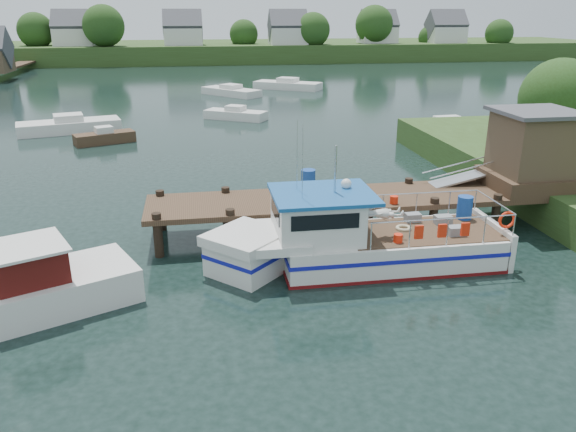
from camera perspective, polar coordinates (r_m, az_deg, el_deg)
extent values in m
plane|color=black|center=(21.61, 1.96, -1.74)|extent=(160.00, 160.00, 0.00)
cylinder|color=#332114|center=(32.03, 25.20, 6.46)|extent=(0.50, 0.50, 3.05)
sphere|color=#244518|center=(31.63, 25.85, 10.74)|extent=(3.90, 3.90, 3.90)
cube|color=#304C1F|center=(103.94, -7.59, 16.25)|extent=(140.00, 24.00, 3.00)
cylinder|color=#332114|center=(101.69, -24.02, 15.08)|extent=(0.60, 0.60, 4.20)
sphere|color=#244518|center=(101.56, -24.27, 16.81)|extent=(5.54, 5.54, 5.54)
cylinder|color=#332114|center=(95.70, -17.99, 15.77)|extent=(0.60, 0.60, 4.80)
sphere|color=#244518|center=(95.56, -18.23, 17.88)|extent=(6.34, 6.34, 6.34)
cylinder|color=#332114|center=(96.89, -11.09, 15.85)|extent=(0.60, 0.60, 3.00)
sphere|color=#244518|center=(96.77, -11.18, 17.16)|extent=(3.96, 3.96, 3.96)
cylinder|color=#332114|center=(99.26, -4.47, 16.41)|extent=(0.60, 0.60, 3.60)
sphere|color=#244518|center=(99.13, -4.51, 17.95)|extent=(4.75, 4.75, 4.75)
cylinder|color=#332114|center=(96.93, 2.52, 16.54)|extent=(0.60, 0.60, 4.20)
sphere|color=#244518|center=(96.79, 2.55, 18.38)|extent=(5.54, 5.54, 5.54)
cylinder|color=#332114|center=(101.67, 8.63, 16.68)|extent=(0.60, 0.60, 4.80)
sphere|color=#244518|center=(101.54, 8.74, 18.68)|extent=(6.34, 6.34, 6.34)
cylinder|color=#332114|center=(107.44, 14.08, 16.02)|extent=(0.60, 0.60, 3.00)
sphere|color=#244518|center=(107.33, 14.19, 17.19)|extent=(3.96, 3.96, 3.96)
cylinder|color=#332114|center=(108.68, 20.48, 15.58)|extent=(0.60, 0.60, 3.60)
sphere|color=#244518|center=(108.56, 20.66, 16.98)|extent=(4.75, 4.75, 4.75)
cube|color=silver|center=(99.37, -20.83, 16.51)|extent=(6.00, 5.00, 3.00)
cube|color=#47474C|center=(99.31, -20.97, 17.60)|extent=(6.20, 5.09, 5.09)
cube|color=silver|center=(96.74, -10.58, 17.36)|extent=(6.00, 5.00, 3.00)
cube|color=#47474C|center=(96.68, -10.65, 18.49)|extent=(6.20, 5.09, 5.09)
cube|color=silver|center=(97.07, -0.01, 17.69)|extent=(6.00, 5.00, 3.00)
cube|color=#47474C|center=(97.01, -0.01, 18.81)|extent=(6.20, 5.09, 5.09)
cube|color=silver|center=(102.86, 9.05, 17.59)|extent=(6.00, 5.00, 3.00)
cube|color=#47474C|center=(102.80, 9.11, 18.65)|extent=(6.20, 5.09, 5.09)
cube|color=silver|center=(106.29, 15.67, 17.20)|extent=(6.00, 5.00, 3.00)
cube|color=#47474C|center=(106.24, 15.77, 18.22)|extent=(6.20, 5.09, 5.09)
cube|color=#453121|center=(87.30, -26.20, 13.48)|extent=(2.20, 20.00, 0.25)
cube|color=#453121|center=(21.63, 7.20, 1.80)|extent=(16.00, 3.00, 0.20)
cylinder|color=black|center=(19.83, -13.04, -2.31)|extent=(0.32, 0.32, 1.90)
cylinder|color=black|center=(22.26, -12.72, 0.21)|extent=(0.32, 0.32, 1.90)
cylinder|color=black|center=(19.81, -5.81, -1.90)|extent=(0.32, 0.32, 1.90)
cylinder|color=black|center=(22.24, -6.29, 0.58)|extent=(0.32, 0.32, 1.90)
cylinder|color=black|center=(20.09, 1.31, -1.47)|extent=(0.32, 0.32, 1.90)
cylinder|color=black|center=(22.49, 0.07, 0.93)|extent=(0.32, 0.32, 1.90)
cylinder|color=black|center=(20.68, 8.13, -1.03)|extent=(0.32, 0.32, 1.90)
cylinder|color=black|center=(23.02, 6.22, 1.26)|extent=(0.32, 0.32, 1.90)
cylinder|color=black|center=(21.55, 14.49, -0.61)|extent=(0.32, 0.32, 1.90)
cylinder|color=black|center=(23.80, 12.03, 1.56)|extent=(0.32, 0.32, 1.90)
cylinder|color=black|center=(22.66, 20.29, -0.22)|extent=(0.32, 0.32, 1.90)
cylinder|color=black|center=(24.81, 17.43, 1.83)|extent=(0.32, 0.32, 1.90)
cylinder|color=black|center=(23.97, 25.50, 0.13)|extent=(0.32, 0.32, 1.90)
cylinder|color=black|center=(26.02, 22.36, 2.06)|extent=(0.32, 0.32, 1.90)
cube|color=#453121|center=(24.42, 23.22, 3.41)|extent=(3.20, 3.00, 0.60)
cube|color=#4F3D2C|center=(24.10, 23.68, 6.59)|extent=(2.60, 2.60, 2.40)
cube|color=#47474C|center=(23.87, 24.11, 9.62)|extent=(3.00, 3.00, 0.15)
cube|color=#A5A8AD|center=(24.05, 17.45, 3.76)|extent=(3.34, 0.90, 0.79)
cylinder|color=silver|center=(23.58, 18.00, 4.65)|extent=(3.34, 0.05, 0.76)
cylinder|color=silver|center=(24.27, 17.15, 5.16)|extent=(3.34, 0.05, 0.76)
cube|color=slate|center=(20.38, 5.32, 1.48)|extent=(0.60, 0.40, 0.30)
cube|color=slate|center=(20.83, 7.85, 1.79)|extent=(0.60, 0.40, 0.30)
cylinder|color=red|center=(20.88, 10.71, 1.64)|extent=(0.30, 0.30, 0.28)
cylinder|color=#154096|center=(21.88, 2.06, 3.64)|extent=(0.56, 0.56, 0.85)
cube|color=silver|center=(19.17, 10.13, -3.23)|extent=(7.15, 2.90, 1.09)
cube|color=silver|center=(18.23, -4.19, -4.21)|extent=(2.86, 2.86, 1.09)
cube|color=silver|center=(17.95, -4.25, -2.21)|extent=(3.13, 3.12, 0.33)
cube|color=silver|center=(18.06, -1.24, -2.12)|extent=(1.92, 2.72, 0.29)
cube|color=#14169E|center=(19.11, 10.15, -2.85)|extent=(7.24, 2.94, 0.13)
cube|color=#14169E|center=(18.17, -4.20, -3.82)|extent=(2.90, 2.90, 0.13)
cube|color=maroon|center=(19.37, 10.04, -4.59)|extent=(7.24, 2.92, 0.13)
cube|color=#453121|center=(19.35, 13.42, -1.47)|extent=(5.15, 2.60, 0.04)
cube|color=silver|center=(20.61, 19.94, -2.19)|extent=(0.21, 2.85, 1.28)
cube|color=silver|center=(18.06, 2.93, -0.10)|extent=(2.68, 2.49, 1.43)
cube|color=black|center=(16.82, 3.82, -0.63)|extent=(2.09, 0.05, 0.48)
cube|color=black|center=(19.12, 2.18, 1.97)|extent=(2.09, 0.05, 0.48)
cube|color=black|center=(17.74, -1.29, 0.53)|extent=(0.05, 1.71, 0.48)
cube|color=#185396|center=(17.85, 3.57, 2.22)|extent=(3.25, 2.78, 0.11)
cylinder|color=silver|center=(17.71, 4.83, 4.77)|extent=(0.08, 0.08, 1.52)
cylinder|color=silver|center=(16.92, 1.48, 5.45)|extent=(0.02, 0.02, 2.28)
cylinder|color=silver|center=(17.83, 0.92, 6.21)|extent=(0.02, 0.02, 2.28)
sphere|color=silver|center=(18.35, 5.94, 3.27)|extent=(0.34, 0.34, 0.34)
cylinder|color=silver|center=(17.98, 15.62, -0.30)|extent=(4.75, 0.07, 0.04)
cylinder|color=silver|center=(20.25, 12.62, 2.25)|extent=(4.75, 0.07, 0.04)
cylinder|color=silver|center=(20.15, 20.35, 1.37)|extent=(0.06, 2.61, 0.04)
cylinder|color=silver|center=(17.32, 8.44, -2.13)|extent=(0.04, 0.04, 0.90)
cylinder|color=silver|center=(19.67, 6.20, 0.71)|extent=(0.04, 0.04, 0.90)
cylinder|color=silver|center=(17.72, 12.26, -1.86)|extent=(0.04, 0.04, 0.90)
cylinder|color=silver|center=(20.02, 9.61, 0.89)|extent=(0.04, 0.04, 0.90)
cylinder|color=silver|center=(18.19, 15.89, -1.60)|extent=(0.04, 0.04, 0.90)
cylinder|color=silver|center=(20.44, 12.90, 1.06)|extent=(0.04, 0.04, 0.90)
cylinder|color=silver|center=(18.74, 19.33, -1.35)|extent=(0.04, 0.04, 0.90)
cylinder|color=silver|center=(20.93, 16.05, 1.22)|extent=(0.04, 0.04, 0.90)
cylinder|color=silver|center=(19.22, 21.96, -1.15)|extent=(0.04, 0.04, 0.90)
cylinder|color=silver|center=(21.36, 18.48, 1.35)|extent=(0.04, 0.04, 0.90)
cube|color=slate|center=(19.19, 16.72, -1.45)|extent=(0.57, 0.38, 0.30)
cube|color=slate|center=(20.07, 15.47, -0.37)|extent=(0.57, 0.38, 0.30)
cube|color=slate|center=(20.03, 12.55, -0.15)|extent=(0.53, 0.36, 0.30)
cylinder|color=#154096|center=(20.71, 17.51, 0.80)|extent=(0.54, 0.54, 0.84)
cylinder|color=red|center=(18.16, 11.12, -2.25)|extent=(0.29, 0.29, 0.29)
torus|color=#BFB28C|center=(19.29, 11.66, -1.21)|extent=(0.54, 0.54, 0.11)
torus|color=red|center=(19.67, 21.36, -0.38)|extent=(0.59, 0.10, 0.59)
cube|color=red|center=(17.78, 13.15, -1.61)|extent=(0.27, 0.10, 0.43)
cube|color=red|center=(18.07, 15.39, -1.45)|extent=(0.27, 0.10, 0.43)
cube|color=red|center=(18.39, 17.55, -1.30)|extent=(0.27, 0.10, 0.43)
imported|color=silver|center=(18.24, 8.98, 0.29)|extent=(0.40, 0.61, 1.67)
cube|color=silver|center=(17.47, -26.11, -7.63)|extent=(7.04, 4.96, 1.02)
cube|color=#480E0C|center=(17.12, -24.93, -4.40)|extent=(2.43, 2.43, 0.97)
cube|color=silver|center=(16.94, -25.18, -2.83)|extent=(2.70, 2.70, 0.08)
cube|color=#453121|center=(38.41, -18.13, 7.55)|extent=(3.95, 2.59, 0.69)
cube|color=silver|center=(38.31, -18.21, 8.31)|extent=(1.31, 1.23, 0.44)
cube|color=silver|center=(63.08, -0.03, 13.12)|extent=(7.50, 5.93, 0.78)
cube|color=silver|center=(63.01, -0.03, 13.65)|extent=(2.65, 2.56, 0.50)
cube|color=silver|center=(42.89, -21.32, 8.47)|extent=(7.21, 4.00, 0.80)
cube|color=silver|center=(42.79, -21.42, 9.26)|extent=(2.27, 2.08, 0.51)
cube|color=silver|center=(45.15, -5.34, 10.19)|extent=(5.05, 3.96, 0.69)
cube|color=silver|center=(45.06, -5.36, 10.84)|extent=(1.78, 1.72, 0.44)
cube|color=silver|center=(41.88, 16.04, 8.70)|extent=(6.68, 2.75, 0.65)
cube|color=silver|center=(41.79, 16.10, 9.37)|extent=(1.95, 1.71, 0.42)
cube|color=silver|center=(58.51, -5.80, 12.43)|extent=(5.97, 6.42, 0.71)
cube|color=silver|center=(58.44, -5.82, 12.95)|extent=(2.39, 2.42, 0.45)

